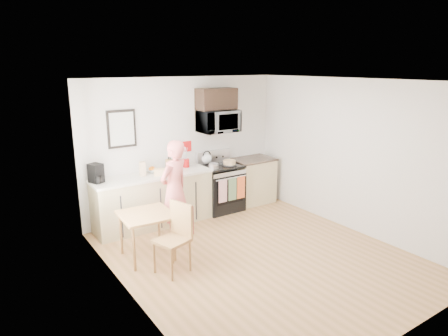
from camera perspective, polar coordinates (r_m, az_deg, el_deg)
floor at (r=6.22m, az=4.97°, el=-12.36°), size 4.60×4.60×0.00m
back_wall at (r=7.62m, az=-5.76°, el=3.06°), size 4.00×0.04×2.60m
front_wall at (r=4.32m, az=25.06°, el=-7.35°), size 4.00×0.04×2.60m
left_wall at (r=4.79m, az=-13.69°, el=-4.26°), size 0.04×4.60×2.60m
right_wall at (r=7.16m, az=17.76°, el=1.67°), size 0.04×4.60×2.60m
ceiling at (r=5.55m, az=5.56°, el=12.32°), size 4.00×4.60×0.04m
window at (r=5.46m, az=-16.47°, el=0.61°), size 0.06×1.40×1.50m
cabinet_left at (r=7.24m, az=-10.04°, el=-4.69°), size 2.10×0.60×0.90m
countertop_left at (r=7.10m, az=-10.20°, el=-1.11°), size 2.14×0.64×0.04m
cabinet_right at (r=8.34m, az=4.05°, el=-1.90°), size 0.84×0.60×0.90m
countertop_right at (r=8.22m, az=4.10°, el=1.24°), size 0.88×0.64×0.04m
range at (r=7.88m, az=-0.44°, el=-2.97°), size 0.76×0.70×1.16m
microwave at (r=7.67m, az=-0.89°, el=6.70°), size 0.76×0.51×0.42m
upper_cabinet at (r=7.66m, az=-1.09°, el=9.85°), size 0.76×0.35×0.40m
wall_art at (r=7.04m, az=-14.41°, el=5.44°), size 0.50×0.04×0.65m
wall_trivet at (r=7.63m, az=-5.38°, el=3.08°), size 0.20×0.02×0.20m
person at (r=6.61m, az=-7.11°, el=-3.07°), size 0.71×0.60×1.64m
dining_table at (r=6.02m, az=-11.03°, el=-7.13°), size 0.74×0.74×0.70m
chair at (r=5.63m, az=-6.50°, el=-8.37°), size 0.55×0.51×0.97m
knife_block at (r=7.33m, az=-7.74°, el=0.47°), size 0.14×0.16×0.20m
utensil_crock at (r=7.50m, az=-5.47°, el=1.27°), size 0.13×0.13×0.38m
fruit_bowl at (r=7.28m, az=-10.25°, el=-0.23°), size 0.25×0.25×0.10m
milk_carton at (r=7.03m, az=-11.57°, el=-0.12°), size 0.10×0.10×0.25m
coffee_maker at (r=6.81m, az=-17.80°, el=-0.80°), size 0.25×0.29×0.31m
bread_bag at (r=7.03m, az=-8.71°, el=-0.55°), size 0.34×0.24×0.11m
cake at (r=7.70m, az=0.77°, el=0.74°), size 0.29×0.29×0.10m
kettle at (r=7.81m, az=-2.47°, el=1.41°), size 0.20×0.20×0.26m
pot at (r=7.45m, az=-1.48°, el=0.28°), size 0.18×0.31×0.09m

